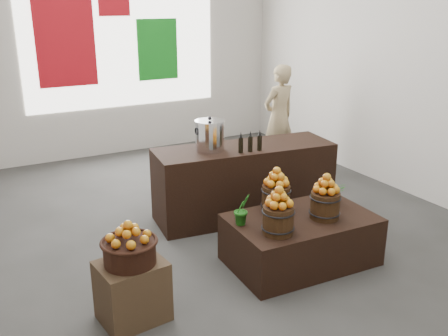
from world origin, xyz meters
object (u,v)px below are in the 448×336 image
crate (132,291)px  stock_pot_left (210,136)px  shopper (279,117)px  display_table (301,239)px  counter (244,181)px  wicker_basket (130,252)px

crate → stock_pot_left: (1.44, 1.42, 0.78)m
shopper → stock_pot_left: bearing=25.4°
stock_pot_left → shopper: shopper is taller
display_table → shopper: size_ratio=0.89×
crate → counter: bearing=36.2°
wicker_basket → counter: bearing=36.2°
counter → stock_pot_left: 0.74m
counter → wicker_basket: bearing=-137.1°
crate → display_table: (1.77, 0.11, -0.01)m
wicker_basket → counter: size_ratio=0.19×
crate → shopper: 4.31m
display_table → stock_pot_left: (-0.33, 1.31, 0.79)m
display_table → counter: counter is taller
crate → wicker_basket: wicker_basket is taller
wicker_basket → counter: counter is taller
crate → stock_pot_left: 2.17m
crate → display_table: crate is taller
stock_pot_left → shopper: 2.28m
crate → wicker_basket: bearing=0.0°
wicker_basket → counter: (1.87, 1.37, -0.18)m
display_table → crate: bearing=-174.2°
wicker_basket → stock_pot_left: bearing=44.6°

